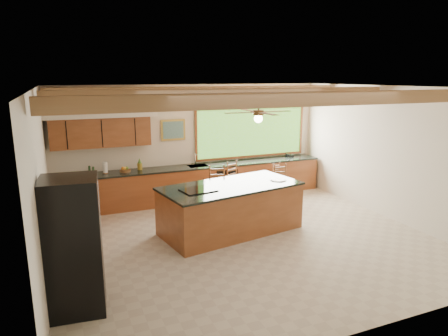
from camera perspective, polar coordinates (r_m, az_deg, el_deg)
name	(u,v)px	position (r m, az deg, el deg)	size (l,w,h in m)	color
ground	(245,240)	(8.14, 3.07, -10.18)	(7.20, 7.20, 0.00)	beige
room_shell	(225,126)	(8.07, 0.16, 5.97)	(7.27, 6.54, 3.02)	beige
counter_run	(172,190)	(9.96, -7.47, -3.08)	(7.12, 3.10, 1.22)	brown
island	(231,208)	(8.39, 0.95, -5.74)	(3.08, 1.84, 1.03)	brown
refrigerator	(73,246)	(5.88, -20.71, -10.35)	(0.81, 0.79, 1.90)	black
bar_stool_a	(217,184)	(9.50, -1.01, -2.25)	(0.52, 0.52, 1.19)	brown
bar_stool_b	(228,178)	(10.25, 0.58, -1.37)	(0.51, 0.51, 1.12)	brown
bar_stool_c	(278,180)	(10.21, 7.69, -1.68)	(0.41, 0.41, 1.08)	brown
bar_stool_d	(273,176)	(10.85, 6.97, -1.19)	(0.43, 0.43, 0.95)	brown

